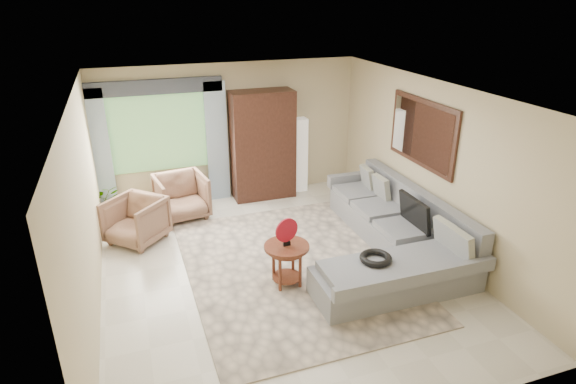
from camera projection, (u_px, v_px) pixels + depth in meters
name	position (u px, v px, depth m)	size (l,w,h in m)	color
ground	(280.00, 268.00, 7.13)	(6.00, 6.00, 0.00)	silver
area_rug	(292.00, 267.00, 7.13)	(3.00, 4.00, 0.02)	beige
sectional_sofa	(393.00, 238.00, 7.40)	(2.30, 3.46, 0.90)	gray
tv_screen	(415.00, 212.00, 7.23)	(0.06, 0.74, 0.48)	black
garden_hose	(376.00, 258.00, 6.33)	(0.43, 0.43, 0.09)	black
coffee_table	(287.00, 264.00, 6.61)	(0.62, 0.62, 0.62)	#4E2114
red_disc	(287.00, 230.00, 6.41)	(0.34, 0.34, 0.03)	maroon
armchair_left	(136.00, 221.00, 7.75)	(0.80, 0.82, 0.75)	#865F49
armchair_right	(182.00, 196.00, 8.61)	(0.84, 0.87, 0.79)	brown
potted_plant	(104.00, 201.00, 8.66)	(0.54, 0.47, 0.60)	#999999
armoire	(263.00, 145.00, 9.26)	(1.20, 0.55, 2.10)	black
floor_lamp	(300.00, 155.00, 9.67)	(0.24, 0.24, 1.50)	silver
window	(158.00, 133.00, 8.77)	(1.80, 0.04, 1.40)	#669E59
curtain_left	(99.00, 153.00, 8.47)	(0.40, 0.08, 2.30)	#9EB7CC
curtain_right	(217.00, 142.00, 9.10)	(0.40, 0.08, 2.30)	#9EB7CC
valance	(154.00, 87.00, 8.38)	(2.40, 0.12, 0.26)	#1E232D
wall_mirror	(422.00, 133.00, 7.50)	(0.05, 1.70, 1.05)	black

